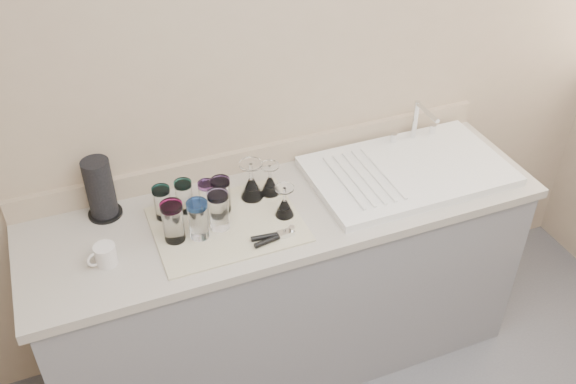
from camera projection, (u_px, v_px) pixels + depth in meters
name	position (u px, v px, depth m)	size (l,w,h in m)	color
room_envelope	(512.00, 295.00, 1.25)	(3.54, 3.50, 2.52)	#55555B
counter_unit	(286.00, 285.00, 2.80)	(2.06, 0.62, 0.90)	slate
sink_unit	(408.00, 170.00, 2.69)	(0.82, 0.50, 0.22)	white
dish_towel	(227.00, 224.00, 2.43)	(0.55, 0.42, 0.01)	beige
tumbler_teal	(162.00, 202.00, 2.42)	(0.07, 0.07, 0.14)	white
tumbler_cyan	(184.00, 196.00, 2.45)	(0.07, 0.07, 0.13)	white
tumbler_purple	(207.00, 197.00, 2.45)	(0.07, 0.07, 0.13)	white
tumbler_magenta	(173.00, 222.00, 2.31)	(0.08, 0.08, 0.16)	white
tumbler_blue	(198.00, 219.00, 2.32)	(0.08, 0.08, 0.15)	white
tumbler_lavender	(219.00, 210.00, 2.36)	(0.08, 0.08, 0.16)	white
tumbler_extra	(221.00, 195.00, 2.45)	(0.07, 0.07, 0.15)	white
goblet_back_left	(252.00, 186.00, 2.53)	(0.09, 0.09, 0.16)	white
goblet_back_right	(270.00, 184.00, 2.55)	(0.08, 0.08, 0.14)	white
goblet_front_right	(285.00, 206.00, 2.44)	(0.07, 0.07, 0.13)	white
can_opener	(274.00, 237.00, 2.35)	(0.16, 0.06, 0.02)	silver
white_mug	(105.00, 255.00, 2.24)	(0.12, 0.09, 0.08)	silver
paper_towel_roll	(100.00, 189.00, 2.41)	(0.13, 0.13, 0.25)	black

